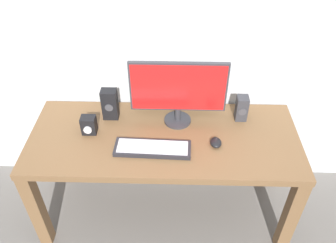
{
  "coord_description": "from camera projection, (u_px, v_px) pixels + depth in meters",
  "views": [
    {
      "loc": [
        0.07,
        -1.57,
        2.15
      ],
      "look_at": [
        0.02,
        0.0,
        0.83
      ],
      "focal_mm": 36.83,
      "sensor_mm": 36.0,
      "label": 1
    }
  ],
  "objects": [
    {
      "name": "ground_plane",
      "position": [
        165.0,
        205.0,
        2.59
      ],
      "size": [
        6.0,
        6.0,
        0.0
      ],
      "primitive_type": "plane",
      "color": "slate"
    },
    {
      "name": "audio_controller",
      "position": [
        89.0,
        125.0,
        2.12
      ],
      "size": [
        0.09,
        0.08,
        0.12
      ],
      "color": "black",
      "rests_on": "desk"
    },
    {
      "name": "speaker_right",
      "position": [
        242.0,
        108.0,
        2.21
      ],
      "size": [
        0.07,
        0.08,
        0.17
      ],
      "color": "#333338",
      "rests_on": "desk"
    },
    {
      "name": "keyboard_primary",
      "position": [
        153.0,
        148.0,
        2.03
      ],
      "size": [
        0.46,
        0.16,
        0.03
      ],
      "color": "#232328",
      "rests_on": "desk"
    },
    {
      "name": "desk",
      "position": [
        164.0,
        149.0,
        2.2
      ],
      "size": [
        1.67,
        0.68,
        0.71
      ],
      "color": "brown",
      "rests_on": "ground_plane"
    },
    {
      "name": "mouse",
      "position": [
        216.0,
        143.0,
        2.06
      ],
      "size": [
        0.07,
        0.09,
        0.04
      ],
      "primitive_type": "ellipsoid",
      "rotation": [
        0.0,
        0.0,
        0.01
      ],
      "color": "black",
      "rests_on": "desk"
    },
    {
      "name": "speaker_left",
      "position": [
        110.0,
        104.0,
        2.21
      ],
      "size": [
        0.1,
        0.08,
        0.21
      ],
      "color": "black",
      "rests_on": "desk"
    },
    {
      "name": "monitor",
      "position": [
        178.0,
        90.0,
        2.09
      ],
      "size": [
        0.59,
        0.17,
        0.43
      ],
      "color": "#333338",
      "rests_on": "desk"
    }
  ]
}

